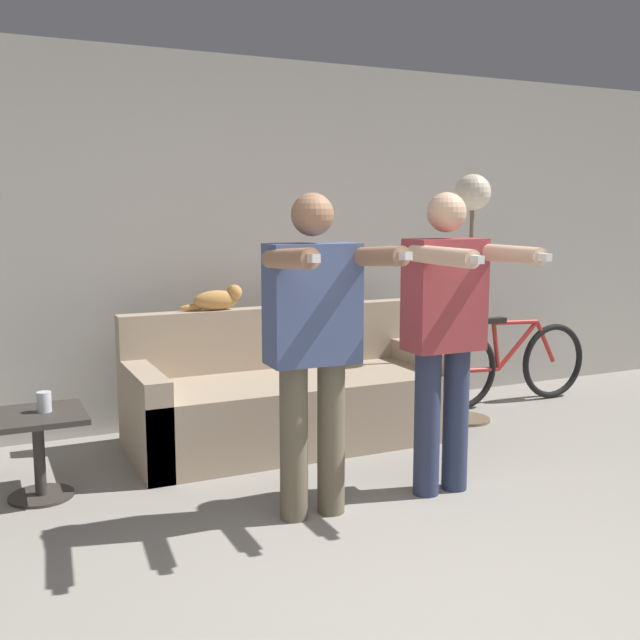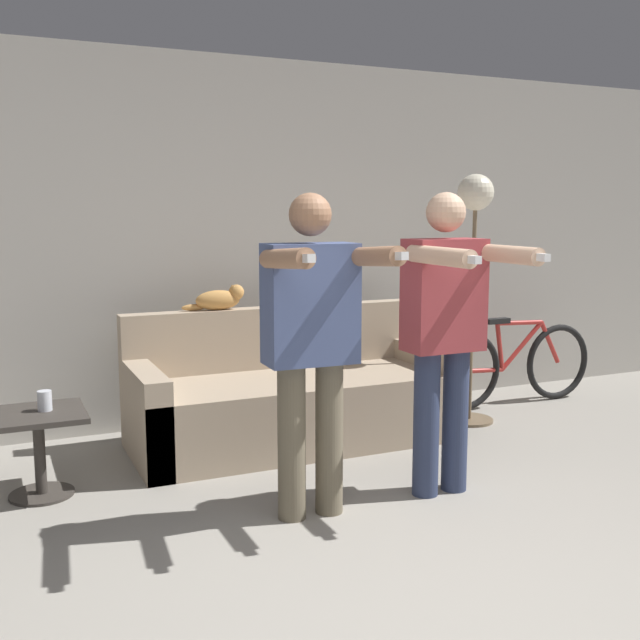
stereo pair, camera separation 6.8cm
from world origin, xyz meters
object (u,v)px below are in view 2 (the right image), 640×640
object	(u,v)px
floor_lamp	(475,229)
person_right	(445,324)
bicycle	(513,364)
person_left	(312,334)
couch	(293,400)
cat	(220,299)
side_table	(39,435)
cup	(45,401)

from	to	relation	value
floor_lamp	person_right	bearing A→B (deg)	-131.03
person_right	bicycle	world-z (taller)	person_right
person_left	bicycle	distance (m)	2.77
couch	person_left	size ratio (longest dim) A/B	1.32
couch	cat	bearing A→B (deg)	140.99
cat	bicycle	distance (m)	2.42
side_table	person_left	bearing A→B (deg)	-34.83
cat	floor_lamp	world-z (taller)	floor_lamp
person_right	cat	distance (m)	1.70
person_right	floor_lamp	size ratio (longest dim) A/B	0.91
cup	cat	bearing A→B (deg)	28.55
cat	cup	bearing A→B (deg)	-151.45
person_left	person_right	size ratio (longest dim) A/B	0.99
person_left	floor_lamp	size ratio (longest dim) A/B	0.91
side_table	cup	xyz separation A→B (m)	(0.04, 0.02, 0.18)
couch	cat	size ratio (longest dim) A/B	5.01
person_right	cup	world-z (taller)	person_right
bicycle	couch	bearing A→B (deg)	-174.77
couch	bicycle	size ratio (longest dim) A/B	1.41
cup	bicycle	distance (m)	3.55
floor_lamp	bicycle	xyz separation A→B (m)	(0.59, 0.26, -1.07)
couch	cat	world-z (taller)	cat
person_left	cup	size ratio (longest dim) A/B	14.86
floor_lamp	cup	size ratio (longest dim) A/B	16.41
cat	bicycle	size ratio (longest dim) A/B	0.28
couch	side_table	distance (m)	1.64
cat	person_right	bearing A→B (deg)	-62.59
couch	person_right	bearing A→B (deg)	-71.90
couch	person_right	distance (m)	1.41
couch	bicycle	world-z (taller)	couch
couch	person_left	xyz separation A→B (m)	(-0.38, -1.19, 0.65)
cat	cup	distance (m)	1.40
side_table	floor_lamp	bearing A→B (deg)	4.95
person_left	person_right	world-z (taller)	person_right
person_right	couch	bearing A→B (deg)	107.86
person_left	side_table	xyz separation A→B (m)	(-1.23, 0.85, -0.60)
person_left	bicycle	world-z (taller)	person_left
cat	cup	world-z (taller)	cat
cup	person_right	bearing A→B (deg)	-23.98
couch	side_table	world-z (taller)	couch
floor_lamp	couch	bearing A→B (deg)	176.66
floor_lamp	bicycle	bearing A→B (deg)	23.47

